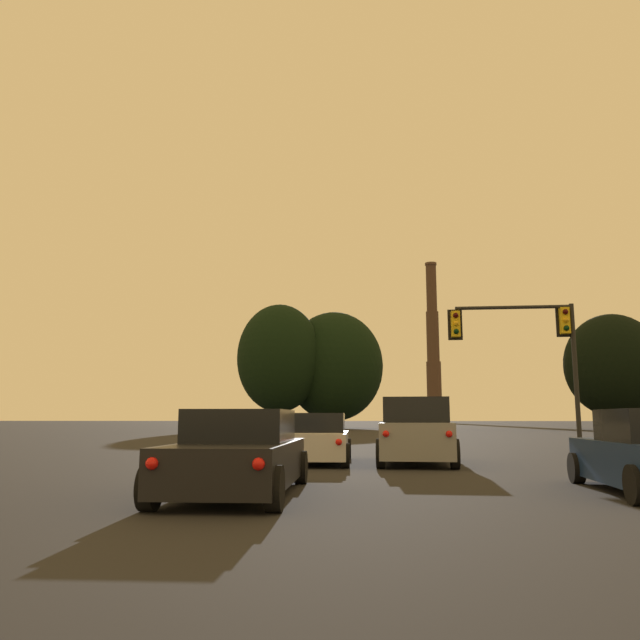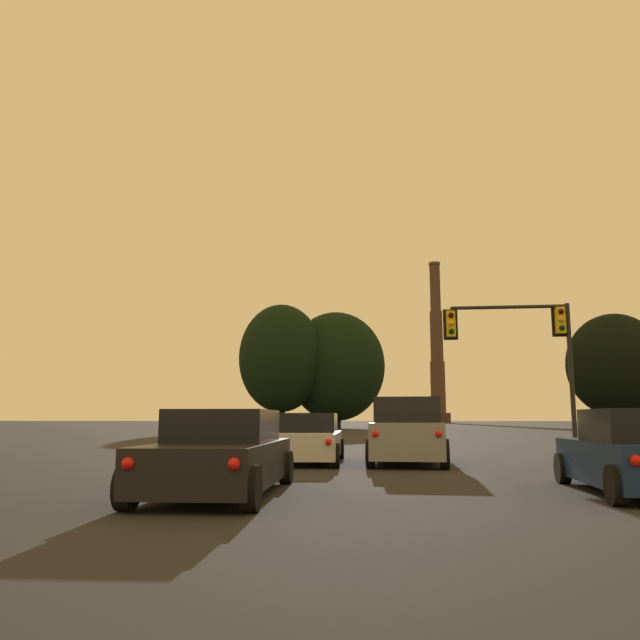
% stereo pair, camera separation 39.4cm
% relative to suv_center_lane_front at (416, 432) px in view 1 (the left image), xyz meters
% --- Properties ---
extents(suv_center_lane_front, '(2.25, 4.96, 1.86)m').
position_rel_suv_center_lane_front_xyz_m(suv_center_lane_front, '(0.00, 0.00, 0.00)').
color(suv_center_lane_front, gray).
rests_on(suv_center_lane_front, ground_plane).
extents(sedan_left_lane_second, '(2.15, 4.77, 1.43)m').
position_rel_suv_center_lane_front_xyz_m(sedan_left_lane_second, '(-3.35, -7.78, -0.23)').
color(sedan_left_lane_second, black).
rests_on(sedan_left_lane_second, ground_plane).
extents(sedan_left_lane_front, '(2.19, 4.78, 1.43)m').
position_rel_suv_center_lane_front_xyz_m(sedan_left_lane_front, '(-2.89, -0.02, -0.23)').
color(sedan_left_lane_front, silver).
rests_on(sedan_left_lane_front, ground_plane).
extents(traffic_light_overhead_right, '(5.01, 0.50, 5.75)m').
position_rel_suv_center_lane_front_xyz_m(traffic_light_overhead_right, '(4.89, 6.71, 3.49)').
color(traffic_light_overhead_right, black).
rests_on(traffic_light_overhead_right, ground_plane).
extents(smokestack, '(6.60, 6.60, 46.03)m').
position_rel_suv_center_lane_front_xyz_m(smokestack, '(12.70, 160.71, 17.18)').
color(smokestack, '#3C2B22').
rests_on(smokestack, ground_plane).
extents(treeline_center_right, '(10.01, 9.00, 12.40)m').
position_rel_suv_center_lane_front_xyz_m(treeline_center_right, '(23.30, 50.99, 5.99)').
color(treeline_center_right, black).
rests_on(treeline_center_right, ground_plane).
extents(treeline_left_mid, '(12.53, 11.28, 14.86)m').
position_rel_suv_center_lane_front_xyz_m(treeline_left_mid, '(-7.45, 61.07, 6.98)').
color(treeline_left_mid, black).
rests_on(treeline_left_mid, ground_plane).
extents(treeline_far_left, '(7.20, 6.48, 12.47)m').
position_rel_suv_center_lane_front_xyz_m(treeline_far_left, '(26.31, 58.48, 6.34)').
color(treeline_far_left, black).
rests_on(treeline_far_left, ground_plane).
extents(treeline_center_left, '(10.47, 9.42, 15.37)m').
position_rel_suv_center_lane_front_xyz_m(treeline_center_left, '(-13.95, 57.60, 7.77)').
color(treeline_center_left, black).
rests_on(treeline_center_left, ground_plane).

